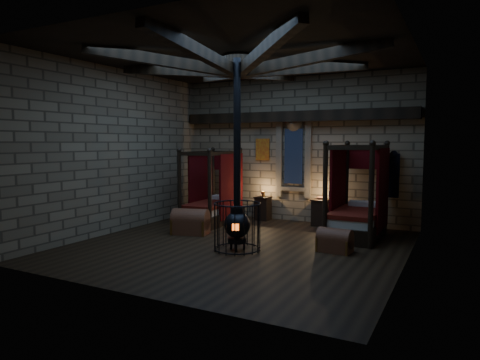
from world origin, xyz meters
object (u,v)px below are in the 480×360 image
at_px(bed_right, 358,214).
at_px(stove, 237,222).
at_px(trunk_right, 335,241).
at_px(bed_left, 213,205).
at_px(trunk_left, 190,222).

bearing_deg(bed_right, stove, -127.68).
xyz_separation_m(trunk_right, stove, (-1.89, -0.85, 0.39)).
relative_size(bed_left, trunk_right, 2.80).
bearing_deg(stove, bed_right, 31.84).
bearing_deg(trunk_right, trunk_left, -176.38).
distance_m(bed_right, trunk_left, 4.17).
xyz_separation_m(trunk_left, trunk_right, (3.72, -0.07, -0.06)).
bearing_deg(trunk_left, bed_right, 9.28).
distance_m(bed_right, trunk_right, 1.77).
height_order(trunk_right, stove, stove).
bearing_deg(bed_right, trunk_right, -93.35).
height_order(bed_left, trunk_left, bed_left).
bearing_deg(bed_left, trunk_right, -24.36).
bearing_deg(trunk_left, trunk_right, -15.42).
bearing_deg(bed_right, trunk_left, -156.59).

